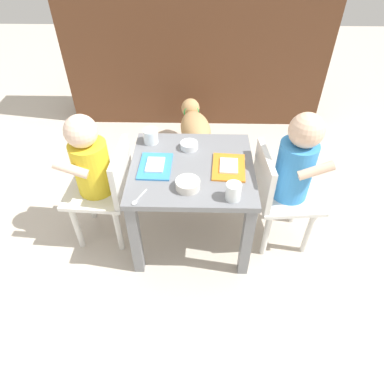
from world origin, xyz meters
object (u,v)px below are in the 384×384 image
water_cup_left (233,192)px  cereal_bowl_left_side (189,145)px  water_cup_right (151,137)px  cereal_bowl_right_side (188,184)px  seated_child_right (292,169)px  food_tray_left (155,166)px  dog (195,127)px  seated_child_left (94,167)px  food_tray_right (229,167)px  spoon_by_left_tray (138,199)px  dining_table (192,180)px

water_cup_left → cereal_bowl_left_side: 0.38m
water_cup_right → cereal_bowl_right_side: bearing=-60.5°
seated_child_right → food_tray_left: seated_child_right is taller
dog → water_cup_right: water_cup_right is taller
dog → food_tray_left: 0.80m
seated_child_right → water_cup_right: size_ratio=10.03×
seated_child_left → water_cup_left: 0.62m
food_tray_right → cereal_bowl_right_side: size_ratio=2.01×
seated_child_left → food_tray_left: 0.27m
food_tray_right → water_cup_left: bearing=-88.7°
food_tray_right → cereal_bowl_right_side: cereal_bowl_right_side is taller
spoon_by_left_tray → cereal_bowl_left_side: bearing=61.5°
food_tray_left → water_cup_right: size_ratio=2.73×
water_cup_left → seated_child_left: bearing=161.4°
dog → food_tray_left: size_ratio=2.46×
food_tray_left → cereal_bowl_right_side: (0.14, -0.13, 0.01)m
seated_child_right → food_tray_left: 0.59m
water_cup_right → seated_child_left: bearing=-141.6°
dog → water_cup_right: (-0.20, -0.55, 0.28)m
dining_table → seated_child_right: 0.44m
seated_child_left → cereal_bowl_left_side: (0.41, 0.13, 0.03)m
food_tray_right → water_cup_left: 0.19m
seated_child_left → water_cup_left: bearing=-18.6°
food_tray_right → spoon_by_left_tray: (-0.36, -0.20, -0.00)m
food_tray_right → water_cup_left: size_ratio=2.78×
seated_child_left → food_tray_right: seated_child_left is taller
seated_child_left → dog: 0.88m
water_cup_left → seated_child_right: bearing=35.2°
spoon_by_left_tray → dog: bearing=77.6°
food_tray_right → water_cup_left: (0.00, -0.19, 0.03)m
food_tray_left → food_tray_right: bearing=0.0°
seated_child_left → water_cup_right: 0.30m
seated_child_left → spoon_by_left_tray: bearing=-43.5°
cereal_bowl_left_side → seated_child_left: bearing=-161.9°
water_cup_right → food_tray_left: bearing=-78.3°
food_tray_left → spoon_by_left_tray: size_ratio=2.00×
dining_table → water_cup_left: 0.28m
seated_child_left → dog: bearing=59.5°
dining_table → seated_child_left: (-0.43, -0.00, 0.07)m
dining_table → spoon_by_left_tray: (-0.20, -0.21, 0.08)m
dining_table → dog: size_ratio=1.15×
dog → cereal_bowl_left_side: bearing=-91.7°
cereal_bowl_right_side → cereal_bowl_left_side: cereal_bowl_right_side is taller
food_tray_left → dining_table: bearing=3.7°
seated_child_left → cereal_bowl_right_side: 0.44m
seated_child_right → cereal_bowl_right_side: seated_child_right is taller
seated_child_right → water_cup_left: (-0.27, -0.19, 0.03)m
food_tray_right → water_cup_right: 0.40m
cereal_bowl_right_side → seated_child_left: bearing=161.1°
cereal_bowl_right_side → spoon_by_left_tray: (-0.19, -0.07, -0.02)m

